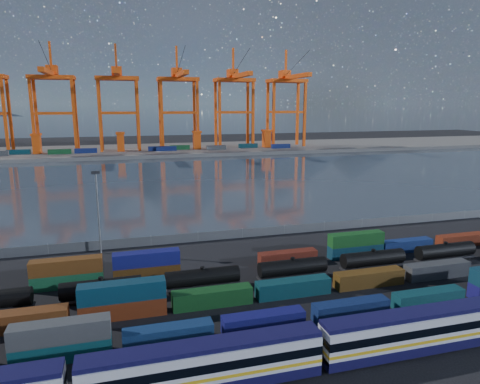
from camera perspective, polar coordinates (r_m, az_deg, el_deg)
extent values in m
plane|color=black|center=(71.04, 6.68, -12.73)|extent=(700.00, 700.00, 0.00)
plane|color=#323C48|center=(169.13, -6.85, 1.64)|extent=(700.00, 700.00, 0.00)
cube|color=#514F4C|center=(272.32, -10.28, 5.55)|extent=(700.00, 70.00, 2.00)
cone|color=#1E2630|center=(1684.76, -22.65, 18.71)|extent=(1100.00, 1100.00, 520.00)
cone|color=#1E2630|center=(1686.86, -8.24, 18.41)|extent=(1040.00, 1040.00, 460.00)
cone|color=#1E2630|center=(1780.75, 5.25, 16.82)|extent=(960.00, 960.00, 380.00)
cone|color=#1E2630|center=(1928.69, 15.34, 14.88)|extent=(840.00, 840.00, 300.00)
cube|color=silver|center=(47.65, -4.73, -21.93)|extent=(25.11, 3.01, 3.82)
cube|color=#110F38|center=(48.79, -4.69, -23.90)|extent=(25.11, 3.07, 1.21)
cube|color=#110F38|center=(46.49, -4.78, -19.71)|extent=(25.11, 2.71, 0.50)
cube|color=gold|center=(48.10, -4.72, -22.73)|extent=(25.14, 3.10, 0.36)
cube|color=black|center=(47.43, -4.74, -21.53)|extent=(25.14, 3.10, 1.00)
cube|color=black|center=(51.13, 5.87, -22.82)|extent=(3.01, 2.01, 0.70)
cube|color=silver|center=(57.59, 22.80, -16.53)|extent=(25.11, 3.01, 3.82)
cube|color=#110F38|center=(58.54, 22.64, -18.27)|extent=(25.11, 3.07, 1.21)
cube|color=#110F38|center=(56.63, 22.98, -14.59)|extent=(25.11, 2.71, 0.50)
cube|color=gold|center=(57.96, 22.73, -17.23)|extent=(25.14, 3.10, 0.36)
cube|color=black|center=(57.41, 22.83, -16.17)|extent=(25.14, 3.10, 1.00)
cube|color=black|center=(54.34, 14.75, -20.88)|extent=(3.01, 2.01, 0.70)
cube|color=black|center=(64.17, 29.06, -16.67)|extent=(3.01, 2.01, 0.70)
cube|color=#0E434B|center=(56.80, -22.61, -18.90)|extent=(11.07, 2.25, 2.40)
cube|color=#434648|center=(55.65, -22.82, -16.76)|extent=(11.07, 2.25, 2.40)
cube|color=navy|center=(56.43, -9.51, -18.31)|extent=(11.07, 2.25, 2.40)
cube|color=#12125B|center=(58.72, 3.16, -16.89)|extent=(11.07, 2.25, 2.40)
cube|color=#0F1F4D|center=(63.58, 14.55, -14.91)|extent=(11.07, 2.25, 2.40)
cube|color=#0C3941|center=(70.43, 23.80, -12.85)|extent=(11.07, 2.25, 2.40)
cube|color=#643214|center=(65.43, -27.22, -15.01)|extent=(11.82, 2.40, 2.56)
cube|color=#65260F|center=(63.93, -15.29, -14.71)|extent=(11.82, 2.40, 2.56)
cube|color=#0D3246|center=(62.85, -15.42, -12.62)|extent=(11.82, 2.40, 2.56)
cube|color=#114319|center=(65.00, -3.70, -13.84)|extent=(11.82, 2.40, 2.56)
cube|color=#0C363E|center=(68.50, 7.10, -12.52)|extent=(11.82, 2.40, 2.56)
cube|color=#513410|center=(74.34, 16.81, -10.95)|extent=(11.82, 2.40, 2.56)
cube|color=#36383A|center=(81.89, 24.77, -9.42)|extent=(11.82, 2.40, 2.56)
cube|color=#175632|center=(76.20, -22.00, -10.82)|extent=(11.10, 2.26, 2.40)
cube|color=brown|center=(75.35, -22.14, -9.12)|extent=(11.10, 2.26, 2.40)
cube|color=#4E2E0F|center=(75.67, -12.28, -10.36)|extent=(11.10, 2.26, 2.40)
cube|color=navy|center=(74.81, -12.36, -8.65)|extent=(11.10, 2.26, 2.40)
cube|color=#5F1E13|center=(80.91, 6.38, -8.68)|extent=(11.10, 2.26, 2.40)
cube|color=#0D3044|center=(86.96, 15.15, -7.56)|extent=(11.10, 2.26, 2.40)
cube|color=#15511C|center=(86.22, 15.23, -6.05)|extent=(11.10, 2.26, 2.40)
cube|color=navy|center=(93.15, 21.26, -6.67)|extent=(11.10, 2.26, 2.40)
cube|color=maroon|center=(101.60, 27.39, -5.70)|extent=(11.10, 2.26, 2.40)
cube|color=black|center=(71.52, -27.33, -13.61)|extent=(2.27, 1.64, 0.55)
cylinder|color=black|center=(69.22, -18.01, -12.03)|extent=(11.82, 2.64, 2.64)
cylinder|color=black|center=(68.66, -18.08, -10.92)|extent=(0.73, 0.73, 0.45)
cube|color=black|center=(69.81, -17.93, -13.13)|extent=(12.27, 1.82, 0.36)
cube|color=black|center=(70.31, -21.33, -13.52)|extent=(2.27, 1.64, 0.55)
cube|color=black|center=(69.84, -14.47, -13.23)|extent=(2.27, 1.64, 0.55)
cylinder|color=black|center=(70.06, -5.01, -11.18)|extent=(11.82, 2.64, 2.64)
cylinder|color=black|center=(69.51, -5.03, -10.08)|extent=(0.73, 0.73, 0.45)
cube|color=black|center=(70.63, -4.99, -12.27)|extent=(12.27, 1.82, 0.36)
cube|color=black|center=(70.23, -8.34, -12.82)|extent=(2.27, 1.64, 0.55)
cube|color=black|center=(71.56, -1.69, -12.22)|extent=(2.27, 1.64, 0.55)
cylinder|color=black|center=(74.20, 7.02, -9.89)|extent=(11.82, 2.64, 2.64)
cylinder|color=black|center=(73.67, 7.05, -8.84)|extent=(0.73, 0.73, 0.45)
cube|color=black|center=(74.74, 6.99, -10.93)|extent=(12.27, 1.82, 0.36)
cube|color=black|center=(73.50, 3.97, -11.57)|extent=(2.27, 1.64, 0.55)
cube|color=black|center=(76.45, 9.87, -10.78)|extent=(2.27, 1.64, 0.55)
cylinder|color=black|center=(81.13, 17.30, -8.43)|extent=(11.82, 2.64, 2.64)
cylinder|color=black|center=(80.66, 17.36, -7.46)|extent=(0.73, 0.73, 0.45)
cube|color=black|center=(81.63, 17.23, -9.39)|extent=(12.27, 1.82, 0.36)
cube|color=black|center=(79.71, 14.70, -10.04)|extent=(2.27, 1.64, 0.55)
cube|color=black|center=(83.96, 19.60, -9.22)|extent=(2.27, 1.64, 0.55)
cylinder|color=black|center=(90.22, 25.67, -7.04)|extent=(11.82, 2.64, 2.64)
cylinder|color=black|center=(89.80, 25.75, -6.16)|extent=(0.73, 0.73, 0.45)
cube|color=black|center=(90.67, 25.59, -7.91)|extent=(12.27, 1.82, 0.36)
cube|color=black|center=(88.23, 23.54, -8.51)|extent=(2.27, 1.64, 0.55)
cube|color=black|center=(93.45, 27.48, -7.76)|extent=(2.27, 1.64, 0.55)
cube|color=#595B5E|center=(95.47, 0.32, -5.53)|extent=(160.00, 0.06, 2.00)
cylinder|color=slate|center=(93.31, -24.21, -6.95)|extent=(0.12, 0.12, 2.20)
cylinder|color=slate|center=(92.24, -18.03, -6.69)|extent=(0.12, 0.12, 2.20)
cylinder|color=slate|center=(92.24, -11.79, -6.35)|extent=(0.12, 0.12, 2.20)
cylinder|color=slate|center=(93.32, -5.62, -5.94)|extent=(0.12, 0.12, 2.20)
cylinder|color=slate|center=(95.44, 0.32, -5.47)|extent=(0.12, 0.12, 2.20)
cylinder|color=slate|center=(98.54, 5.95, -4.98)|extent=(0.12, 0.12, 2.20)
cylinder|color=slate|center=(102.52, 11.17, -4.48)|extent=(0.12, 0.12, 2.20)
cylinder|color=slate|center=(107.29, 15.96, -3.99)|extent=(0.12, 0.12, 2.20)
cylinder|color=slate|center=(112.75, 20.31, -3.52)|extent=(0.12, 0.12, 2.20)
cylinder|color=slate|center=(118.80, 24.24, -3.08)|extent=(0.12, 0.12, 2.20)
cylinder|color=slate|center=(125.35, 27.76, -2.67)|extent=(0.12, 0.12, 2.20)
cylinder|color=slate|center=(88.43, -18.36, -2.83)|extent=(0.36, 0.36, 16.00)
cube|color=black|center=(86.81, -18.71, 2.48)|extent=(1.60, 0.40, 0.60)
cube|color=#E64C10|center=(265.68, -28.84, 8.66)|extent=(1.55, 1.55, 43.63)
cube|color=#E64C10|center=(277.03, -28.31, 8.78)|extent=(1.55, 1.55, 43.63)
cube|color=#E64C10|center=(262.97, -25.91, 8.91)|extent=(1.55, 1.55, 43.63)
cube|color=#E64C10|center=(274.43, -25.50, 9.02)|extent=(1.55, 1.55, 43.63)
cube|color=#E64C10|center=(260.12, -21.24, 9.27)|extent=(1.55, 1.55, 43.63)
cube|color=#E64C10|center=(271.70, -21.01, 9.36)|extent=(1.55, 1.55, 43.63)
cube|color=#E64C10|center=(261.28, -23.63, 9.57)|extent=(21.33, 1.36, 1.36)
cube|color=#E64C10|center=(272.81, -23.30, 9.65)|extent=(21.33, 1.36, 1.36)
cube|color=#E64C10|center=(267.38, -23.81, 13.81)|extent=(24.24, 13.57, 2.13)
cube|color=#E64C10|center=(255.98, -24.21, 14.35)|extent=(2.91, 46.54, 2.42)
cube|color=#E64C10|center=(271.48, -23.78, 14.69)|extent=(5.82, 7.76, 4.85)
cube|color=#E64C10|center=(270.17, -23.96, 16.25)|extent=(1.16, 1.16, 15.51)
cylinder|color=black|center=(254.21, -24.42, 15.90)|extent=(0.23, 39.91, 13.16)
cube|color=#E64C10|center=(259.20, -18.19, 9.47)|extent=(1.55, 1.55, 43.63)
cube|color=#E64C10|center=(270.82, -18.10, 9.55)|extent=(1.55, 1.55, 43.63)
cube|color=#E64C10|center=(259.20, -13.42, 9.73)|extent=(1.55, 1.55, 43.63)
cube|color=#E64C10|center=(270.82, -13.52, 9.80)|extent=(1.55, 1.55, 43.63)
cube|color=#E64C10|center=(258.93, -15.83, 10.09)|extent=(21.33, 1.36, 1.36)
cube|color=#E64C10|center=(270.56, -15.84, 10.14)|extent=(21.33, 1.36, 1.36)
cube|color=#E64C10|center=(265.08, -16.08, 14.36)|extent=(24.24, 13.57, 2.13)
cube|color=#E64C10|center=(253.58, -16.11, 14.94)|extent=(2.91, 46.54, 2.42)
cube|color=#E64C10|center=(269.22, -16.13, 15.24)|extent=(5.82, 7.76, 4.85)
cube|color=#E64C10|center=(267.89, -16.22, 16.82)|extent=(1.16, 1.16, 15.51)
cylinder|color=black|center=(251.79, -16.20, 16.51)|extent=(0.23, 39.91, 13.16)
cube|color=#E64C10|center=(260.12, -10.37, 9.86)|extent=(1.55, 1.55, 43.63)
cube|color=#E64C10|center=(271.71, -10.60, 9.92)|extent=(1.55, 1.55, 43.63)
cube|color=#E64C10|center=(262.98, -5.67, 10.01)|extent=(1.55, 1.55, 43.63)
cube|color=#E64C10|center=(274.44, -6.10, 10.07)|extent=(1.55, 1.55, 43.63)
cube|color=#E64C10|center=(261.29, -8.02, 10.42)|extent=(21.33, 1.36, 1.36)
cube|color=#E64C10|center=(272.82, -8.35, 10.46)|extent=(21.33, 1.36, 1.36)
cube|color=#E64C10|center=(267.38, -8.31, 14.65)|extent=(24.24, 13.57, 2.13)
cube|color=#E64C10|center=(255.99, -7.98, 15.23)|extent=(2.91, 46.54, 2.42)
cube|color=#E64C10|center=(271.49, -8.45, 15.52)|extent=(5.82, 7.76, 4.85)
cube|color=#E64C10|center=(270.17, -8.45, 17.09)|extent=(1.16, 1.16, 15.51)
cylinder|color=black|center=(254.22, -7.95, 16.79)|extent=(0.23, 39.91, 13.16)
cube|color=#E64C10|center=(265.70, -2.72, 10.07)|extent=(1.55, 1.55, 43.63)
cube|color=#E64C10|center=(277.05, -3.26, 10.13)|extent=(1.55, 1.55, 43.63)
cube|color=#E64C10|center=(271.26, 1.75, 10.11)|extent=(1.55, 1.55, 43.63)
cube|color=#E64C10|center=(282.39, 1.03, 10.18)|extent=(1.55, 1.55, 43.63)
cube|color=#E64C10|center=(268.23, -0.46, 10.56)|extent=(21.33, 1.36, 1.36)
cube|color=#E64C10|center=(279.48, -1.10, 10.61)|extent=(21.33, 1.36, 1.36)
cube|color=#E64C10|center=(274.17, -0.80, 14.69)|extent=(24.24, 13.57, 2.13)
cube|color=#E64C10|center=(263.07, -0.13, 15.24)|extent=(2.91, 46.54, 2.42)
cube|color=#E64C10|center=(278.18, -1.01, 15.55)|extent=(5.82, 7.76, 4.85)
cube|color=#E64C10|center=(276.90, -0.91, 17.08)|extent=(1.16, 1.16, 15.51)
cylinder|color=black|center=(261.35, 0.01, 16.76)|extent=(0.23, 39.91, 13.16)
cube|color=#E64C10|center=(275.64, 4.50, 10.11)|extent=(1.55, 1.55, 43.63)
cube|color=#E64C10|center=(286.59, 3.70, 10.18)|extent=(1.55, 1.55, 43.63)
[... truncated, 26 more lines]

